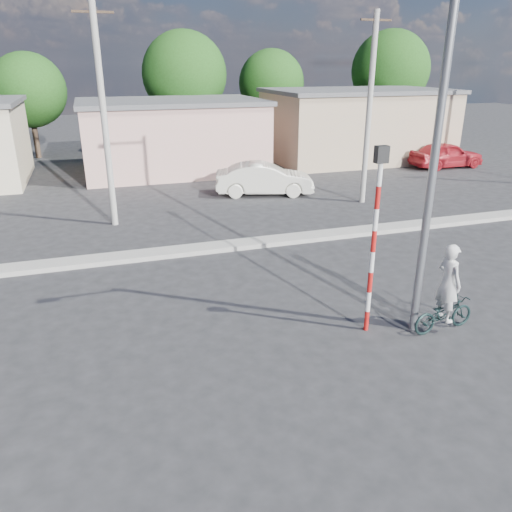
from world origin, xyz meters
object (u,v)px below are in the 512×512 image
object	(u,v)px
traffic_pole	(375,226)
streetlight	(433,116)
bicycle	(444,314)
car_red	(446,155)
car_cream	(264,179)
cyclist	(447,294)

from	to	relation	value
traffic_pole	streetlight	bearing A→B (deg)	-17.73
bicycle	car_red	xyz separation A→B (m)	(12.97, 16.72, 0.33)
car_cream	car_red	xyz separation A→B (m)	(12.71, 2.94, 0.00)
streetlight	bicycle	bearing A→B (deg)	-19.44
cyclist	car_cream	world-z (taller)	cyclist
car_red	streetlight	xyz separation A→B (m)	(-13.75, -16.45, 4.19)
car_cream	traffic_pole	distance (m)	13.48
cyclist	car_red	distance (m)	21.16
traffic_pole	cyclist	bearing A→B (deg)	-18.51
car_cream	car_red	size ratio (longest dim) A/B	1.03
car_cream	traffic_pole	world-z (taller)	traffic_pole
traffic_pole	streetlight	distance (m)	2.56
cyclist	car_cream	distance (m)	13.78
bicycle	streetlight	bearing A→B (deg)	65.67
cyclist	car_red	size ratio (longest dim) A/B	0.42
cyclist	streetlight	bearing A→B (deg)	65.67
car_cream	streetlight	xyz separation A→B (m)	(-1.04, -13.51, 4.20)
traffic_pole	car_cream	bearing A→B (deg)	81.48
cyclist	car_red	xyz separation A→B (m)	(12.97, 16.72, -0.17)
cyclist	car_red	world-z (taller)	cyclist
streetlight	cyclist	bearing A→B (deg)	-19.44
bicycle	car_red	distance (m)	21.17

